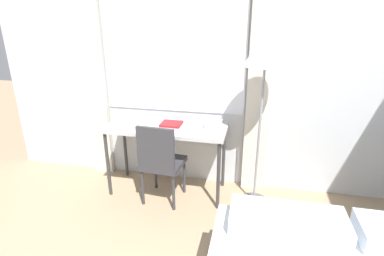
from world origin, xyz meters
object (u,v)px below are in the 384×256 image
book (171,124)px  telephone (213,124)px  desk_chair (161,160)px  desk (166,132)px  standing_lamp (265,61)px

book → telephone: bearing=2.1°
book → desk_chair: bearing=-98.3°
desk → desk_chair: desk_chair is taller
standing_lamp → book: 1.15m
standing_lamp → desk_chair: bearing=-168.5°
desk_chair → desk: bearing=95.5°
telephone → book: telephone is taller
desk_chair → telephone: bearing=35.8°
book → standing_lamp: bearing=-5.4°
desk → book: size_ratio=5.85×
standing_lamp → book: standing_lamp is taller
standing_lamp → book: (-0.91, 0.09, -0.70)m
desk → telephone: (0.49, 0.06, 0.11)m
standing_lamp → book: size_ratio=7.88×
desk → standing_lamp: (0.96, -0.04, 0.78)m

